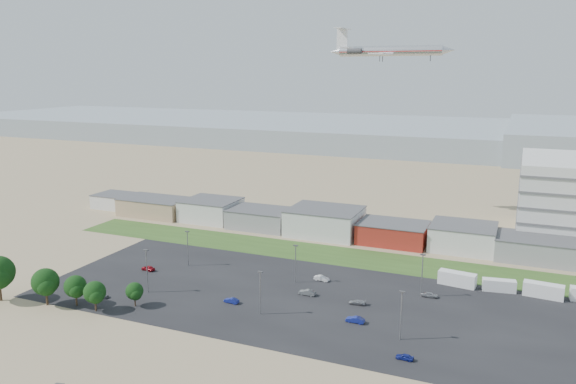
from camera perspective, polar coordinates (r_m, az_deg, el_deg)
The scene contains 28 objects.
ground at distance 115.77m, azimuth -5.28°, elevation -13.76°, with size 700.00×700.00×0.00m, color #8F7D5B.
parking_lot at distance 130.35m, azimuth 0.91°, elevation -10.64°, with size 120.00×50.00×0.01m, color black.
grass_strip at distance 160.08m, azimuth 3.54°, elevation -6.26°, with size 160.00×16.00×0.02m, color #30501E.
hills_backdrop at distance 409.25m, azimuth 21.39°, elevation 4.85°, with size 700.00×200.00×9.00m, color gray, non-canonical shape.
building_row at distance 181.76m, azimuth 0.48°, elevation -2.68°, with size 170.00×20.00×8.00m, color silver, non-canonical shape.
box_trailer_a at distance 142.48m, azimuth 16.80°, elevation -8.45°, with size 8.76×2.74×3.28m, color silver, non-canonical shape.
box_trailer_b at distance 142.18m, azimuth 20.65°, elevation -8.87°, with size 7.47×2.34×2.80m, color silver, non-canonical shape.
box_trailer_c at distance 142.35m, azimuth 24.52°, elevation -9.08°, with size 8.63×2.70×3.24m, color silver, non-canonical shape.
tree_left at distance 135.48m, azimuth -23.41°, elevation -8.63°, with size 6.34×6.34×9.51m, color black, non-canonical shape.
tree_mid at distance 133.09m, azimuth -20.78°, elevation -9.17°, with size 5.21×5.21×7.81m, color black, non-canonical shape.
tree_right at distance 128.74m, azimuth -19.03°, elevation -9.81°, with size 5.08×5.08×7.61m, color black, non-canonical shape.
tree_near at distance 129.04m, azimuth -15.32°, elevation -9.86°, with size 4.12×4.12×6.18m, color black, non-canonical shape.
lightpole_front_l at distance 135.27m, azimuth -14.13°, elevation -7.80°, with size 1.22×0.51×10.38m, color slate, non-canonical shape.
lightpole_front_m at distance 120.23m, azimuth -2.82°, elevation -10.21°, with size 1.13×0.47×9.58m, color slate, non-canonical shape.
lightpole_front_r at distance 111.53m, azimuth 11.42°, elevation -12.21°, with size 1.16×0.48×9.88m, color slate, non-canonical shape.
lightpole_back_l at distance 151.23m, azimuth -10.15°, elevation -5.67°, with size 1.11×0.46×9.45m, color slate, non-canonical shape.
lightpole_back_m at distance 137.31m, azimuth 0.78°, elevation -7.31°, with size 1.12×0.47×9.49m, color slate, non-canonical shape.
lightpole_back_r at distance 132.45m, azimuth 13.45°, elevation -8.26°, with size 1.19×0.50×10.14m, color slate, non-canonical shape.
airliner at distance 198.72m, azimuth 10.31°, elevation 13.92°, with size 42.94×29.28×12.69m, color silver, non-canonical shape.
parked_car_1 at distance 118.80m, azimuth 6.84°, elevation -12.75°, with size 1.37×3.92×1.29m, color navy.
parked_car_2 at distance 106.57m, azimuth 11.77°, elevation -16.07°, with size 1.28×3.18×1.08m, color navy.
parked_car_4 at distance 127.77m, azimuth -5.77°, elevation -10.91°, with size 1.23×3.53×1.16m, color navy.
parked_car_5 at distance 150.94m, azimuth -14.02°, elevation -7.51°, with size 1.53×3.80×1.29m, color maroon.
parked_car_7 at distance 131.35m, azimuth 1.96°, elevation -10.15°, with size 1.40×4.00×1.32m, color #595B5E.
parked_car_8 at distance 134.11m, azimuth 14.23°, elevation -10.09°, with size 1.41×3.52×1.20m, color #A5A5AA.
parked_car_10 at distance 136.89m, azimuth -18.55°, elevation -9.88°, with size 1.74×4.27×1.24m, color #595B5E.
parked_car_11 at distance 140.01m, azimuth 3.44°, elevation -8.74°, with size 1.34×3.83×1.26m, color silver.
parked_car_12 at distance 127.33m, azimuth 7.05°, elevation -11.04°, with size 1.54×3.78×1.10m, color #A5A5AA.
Camera 1 is at (49.75, -91.54, 50.46)m, focal length 35.00 mm.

